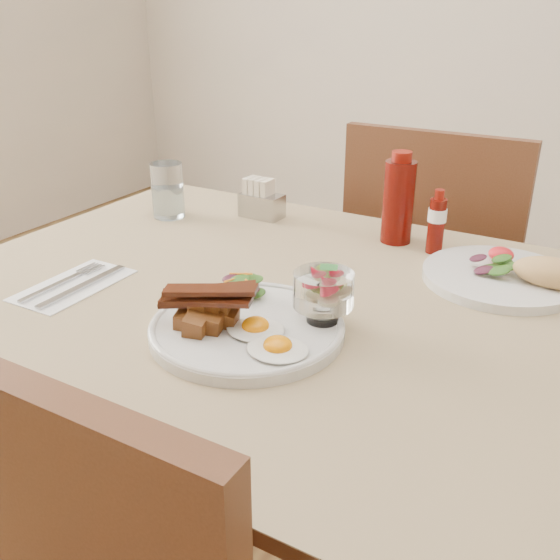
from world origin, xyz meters
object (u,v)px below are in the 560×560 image
at_px(main_plate, 247,329).
at_px(ketchup_bottle, 398,200).
at_px(chair_far, 435,283).
at_px(sugar_caddy, 261,201).
at_px(second_plate, 512,275).
at_px(table, 321,353).
at_px(hot_sauce_bottle, 437,222).
at_px(fruit_cup, 324,290).
at_px(water_glass, 168,193).

distance_m(main_plate, ketchup_bottle, 0.47).
xyz_separation_m(chair_far, sugar_caddy, (-0.31, -0.34, 0.26)).
relative_size(second_plate, sugar_caddy, 2.96).
height_order(chair_far, second_plate, chair_far).
distance_m(chair_far, sugar_caddy, 0.53).
xyz_separation_m(main_plate, sugar_caddy, (-0.26, 0.46, 0.03)).
bearing_deg(main_plate, sugar_caddy, 119.40).
height_order(main_plate, sugar_caddy, sugar_caddy).
bearing_deg(main_plate, table, 69.54).
height_order(table, main_plate, main_plate).
bearing_deg(table, main_plate, -110.46).
distance_m(main_plate, sugar_caddy, 0.53).
bearing_deg(hot_sauce_bottle, second_plate, -26.05).
bearing_deg(sugar_caddy, fruit_cup, -46.79).
xyz_separation_m(second_plate, ketchup_bottle, (-0.24, 0.10, 0.07)).
bearing_deg(fruit_cup, second_plate, 55.81).
distance_m(chair_far, second_plate, 0.56).
xyz_separation_m(fruit_cup, water_glass, (-0.52, 0.30, -0.01)).
distance_m(fruit_cup, ketchup_bottle, 0.40).
bearing_deg(main_plate, fruit_cup, 35.88).
distance_m(ketchup_bottle, water_glass, 0.50).
bearing_deg(second_plate, main_plate, -128.75).
bearing_deg(fruit_cup, main_plate, -144.12).
relative_size(ketchup_bottle, hot_sauce_bottle, 1.46).
xyz_separation_m(table, second_plate, (0.24, 0.23, 0.11)).
height_order(fruit_cup, water_glass, water_glass).
xyz_separation_m(table, hot_sauce_bottle, (0.08, 0.30, 0.15)).
height_order(table, sugar_caddy, sugar_caddy).
height_order(table, fruit_cup, fruit_cup).
bearing_deg(water_glass, table, -24.37).
distance_m(table, chair_far, 0.68).
bearing_deg(water_glass, hot_sauce_bottle, 8.38).
bearing_deg(ketchup_bottle, main_plate, -96.41).
bearing_deg(chair_far, ketchup_bottle, -89.97).
bearing_deg(sugar_caddy, water_glass, -148.86).
bearing_deg(ketchup_bottle, sugar_caddy, -179.21).
relative_size(main_plate, ketchup_bottle, 1.56).
bearing_deg(sugar_caddy, table, -44.00).
relative_size(table, fruit_cup, 15.15).
bearing_deg(chair_far, fruit_cup, -87.14).
height_order(ketchup_bottle, hot_sauce_bottle, ketchup_bottle).
bearing_deg(second_plate, chair_far, 119.03).
xyz_separation_m(fruit_cup, hot_sauce_bottle, (0.05, 0.38, -0.01)).
xyz_separation_m(table, sugar_caddy, (-0.31, 0.32, 0.12)).
relative_size(fruit_cup, water_glass, 0.74).
height_order(chair_far, hot_sauce_bottle, chair_far).
relative_size(second_plate, hot_sauce_bottle, 2.29).
bearing_deg(fruit_cup, ketchup_bottle, 95.26).
bearing_deg(main_plate, water_glass, 140.44).
distance_m(table, fruit_cup, 0.17).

